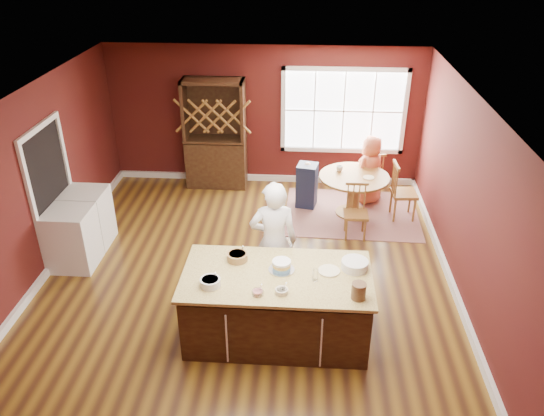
{
  "coord_description": "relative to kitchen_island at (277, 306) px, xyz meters",
  "views": [
    {
      "loc": [
        0.8,
        -6.26,
        4.65
      ],
      "look_at": [
        0.36,
        0.37,
        1.05
      ],
      "focal_mm": 35.0,
      "sensor_mm": 36.0,
      "label": 1
    }
  ],
  "objects": [
    {
      "name": "bowl_blue",
      "position": [
        -0.76,
        -0.26,
        0.53
      ],
      "size": [
        0.24,
        0.24,
        0.09
      ],
      "primitive_type": "cylinder",
      "color": "white",
      "rests_on": "kitchen_island"
    },
    {
      "name": "stoneware_crock",
      "position": [
        0.94,
        -0.39,
        0.58
      ],
      "size": [
        0.16,
        0.16,
        0.2
      ],
      "primitive_type": "cylinder",
      "color": "brown",
      "rests_on": "kitchen_island"
    },
    {
      "name": "white_tub",
      "position": [
        0.94,
        0.19,
        0.54
      ],
      "size": [
        0.33,
        0.33,
        0.11
      ],
      "primitive_type": "cylinder",
      "color": "white",
      "rests_on": "kitchen_island"
    },
    {
      "name": "baker",
      "position": [
        -0.09,
        0.79,
        0.44
      ],
      "size": [
        0.69,
        0.49,
        1.77
      ],
      "primitive_type": "imported",
      "rotation": [
        0.0,
        0.0,
        3.25
      ],
      "color": "white",
      "rests_on": "ground"
    },
    {
      "name": "table_cup",
      "position": [
        0.91,
        3.45,
        0.36
      ],
      "size": [
        0.14,
        0.14,
        0.09
      ],
      "primitive_type": "imported",
      "rotation": [
        0.0,
        0.0,
        0.22
      ],
      "color": "silver",
      "rests_on": "dining_table"
    },
    {
      "name": "room_shell",
      "position": [
        -0.51,
        1.07,
        0.91
      ],
      "size": [
        7.0,
        7.0,
        7.0
      ],
      "color": "brown",
      "rests_on": "ground"
    },
    {
      "name": "bowl_pink",
      "position": [
        -0.19,
        -0.4,
        0.51
      ],
      "size": [
        0.14,
        0.14,
        0.05
      ],
      "primitive_type": "cylinder",
      "color": "silver",
      "rests_on": "kitchen_island"
    },
    {
      "name": "rug",
      "position": [
        1.16,
        3.26,
        -0.43
      ],
      "size": [
        2.42,
        1.9,
        0.01
      ],
      "primitive_type": "cube",
      "rotation": [
        0.0,
        0.0,
        -0.03
      ],
      "color": "brown",
      "rests_on": "ground"
    },
    {
      "name": "doorway",
      "position": [
        -3.48,
        1.67,
        0.59
      ],
      "size": [
        0.08,
        1.26,
        2.13
      ],
      "primitive_type": null,
      "color": "white",
      "rests_on": "room_shell"
    },
    {
      "name": "layer_cake",
      "position": [
        0.05,
        0.1,
        0.55
      ],
      "size": [
        0.32,
        0.32,
        0.13
      ],
      "primitive_type": null,
      "color": "white",
      "rests_on": "kitchen_island"
    },
    {
      "name": "chair_south",
      "position": [
        1.15,
        2.46,
        0.03
      ],
      "size": [
        0.39,
        0.37,
        0.94
      ],
      "primitive_type": null,
      "rotation": [
        0.0,
        0.0,
        0.0
      ],
      "color": "olive",
      "rests_on": "ground"
    },
    {
      "name": "table_plate",
      "position": [
        1.4,
        3.19,
        0.32
      ],
      "size": [
        0.19,
        0.19,
        0.01
      ],
      "primitive_type": "cylinder",
      "color": "beige",
      "rests_on": "dining_table"
    },
    {
      "name": "dryer",
      "position": [
        -3.15,
        1.99,
        0.03
      ],
      "size": [
        0.64,
        0.62,
        0.94
      ],
      "primitive_type": "cube",
      "color": "white",
      "rests_on": "ground"
    },
    {
      "name": "bowl_yellow",
      "position": [
        -0.51,
        0.28,
        0.53
      ],
      "size": [
        0.26,
        0.26,
        0.1
      ],
      "primitive_type": "cylinder",
      "color": "#906849",
      "rests_on": "kitchen_island"
    },
    {
      "name": "hutch",
      "position": [
        -1.44,
        4.29,
        0.62
      ],
      "size": [
        1.16,
        0.48,
        2.13
      ],
      "primitive_type": "cube",
      "color": "black",
      "rests_on": "ground"
    },
    {
      "name": "chair_east",
      "position": [
        2.03,
        3.18,
        0.09
      ],
      "size": [
        0.45,
        0.47,
        1.05
      ],
      "primitive_type": null,
      "rotation": [
        0.0,
        0.0,
        1.64
      ],
      "color": "brown",
      "rests_on": "ground"
    },
    {
      "name": "dining_table",
      "position": [
        1.16,
        3.26,
        0.1
      ],
      "size": [
        1.23,
        1.23,
        0.75
      ],
      "color": "brown",
      "rests_on": "ground"
    },
    {
      "name": "kitchen_island",
      "position": [
        0.0,
        0.0,
        0.0
      ],
      "size": [
        2.29,
        1.2,
        0.92
      ],
      "color": "black",
      "rests_on": "ground"
    },
    {
      "name": "seated_woman",
      "position": [
        1.49,
        3.76,
        0.21
      ],
      "size": [
        0.75,
        0.72,
        1.3
      ],
      "primitive_type": "imported",
      "rotation": [
        0.0,
        0.0,
        3.83
      ],
      "color": "#C25B3B",
      "rests_on": "ground"
    },
    {
      "name": "drinking_glass",
      "position": [
        0.46,
        -0.08,
        0.56
      ],
      "size": [
        0.08,
        0.08,
        0.15
      ],
      "primitive_type": "cylinder",
      "color": "silver",
      "rests_on": "kitchen_island"
    },
    {
      "name": "toddler",
      "position": [
        0.41,
        3.61,
        0.37
      ],
      "size": [
        0.18,
        0.14,
        0.26
      ],
      "primitive_type": null,
      "color": "#8CA5BF",
      "rests_on": "high_chair"
    },
    {
      "name": "high_chair",
      "position": [
        0.34,
        3.51,
        -0.01
      ],
      "size": [
        0.41,
        0.41,
        0.86
      ],
      "primitive_type": null,
      "rotation": [
        0.0,
        0.0,
        -0.2
      ],
      "color": "black",
      "rests_on": "ground"
    },
    {
      "name": "washer",
      "position": [
        -3.15,
        1.35,
        0.03
      ],
      "size": [
        0.64,
        0.62,
        0.93
      ],
      "primitive_type": "cube",
      "color": "white",
      "rests_on": "ground"
    },
    {
      "name": "dinner_plate",
      "position": [
        0.62,
        0.11,
        0.49
      ],
      "size": [
        0.27,
        0.27,
        0.02
      ],
      "primitive_type": "cylinder",
      "color": "beige",
      "rests_on": "kitchen_island"
    },
    {
      "name": "window",
      "position": [
        0.99,
        4.54,
        1.06
      ],
      "size": [
        2.36,
        0.1,
        1.66
      ],
      "primitive_type": null,
      "color": "white",
      "rests_on": "room_shell"
    },
    {
      "name": "bowl_olive",
      "position": [
        0.08,
        -0.35,
        0.51
      ],
      "size": [
        0.15,
        0.15,
        0.06
      ],
      "primitive_type": "cylinder",
      "color": "silver",
      "rests_on": "kitchen_island"
    },
    {
      "name": "chair_north",
      "position": [
        1.56,
        4.01,
        0.03
      ],
      "size": [
        0.46,
        0.45,
        0.93
      ],
      "primitive_type": null,
      "rotation": [
        0.0,
        0.0,
        3.37
      ],
      "color": "brown",
      "rests_on": "ground"
    }
  ]
}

